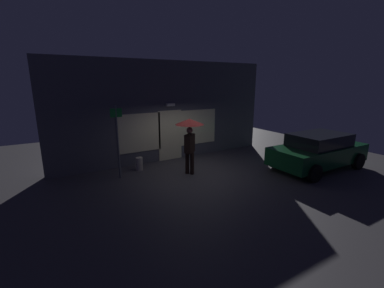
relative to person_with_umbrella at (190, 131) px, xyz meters
name	(u,v)px	position (x,y,z in m)	size (l,w,h in m)	color
ground_plane	(196,174)	(0.21, -0.11, -1.65)	(18.00, 18.00, 0.00)	#423F44
building_facade	(168,112)	(0.21, 2.24, 0.47)	(9.95, 0.48, 4.29)	#4C4C56
person_with_umbrella	(190,131)	(0.00, 0.00, 0.00)	(1.04, 1.04, 2.11)	black
parked_car	(318,151)	(4.70, -2.07, -0.92)	(4.09, 1.99, 1.43)	#0C3F1E
street_sign_post	(118,138)	(-2.40, 0.90, -0.17)	(0.40, 0.07, 2.62)	#595B60
sidewalk_bollard	(139,164)	(-1.51, 1.35, -1.39)	(0.27, 0.27, 0.52)	#B2A899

